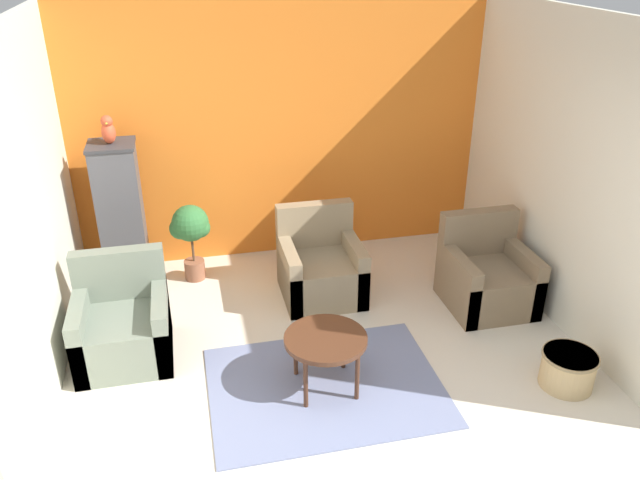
% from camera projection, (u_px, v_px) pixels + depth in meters
% --- Properties ---
extents(wall_back_accent, '(4.44, 0.06, 2.72)m').
position_uv_depth(wall_back_accent, '(282.00, 132.00, 6.55)').
color(wall_back_accent, orange).
rests_on(wall_back_accent, ground_plane).
extents(wall_left, '(0.06, 3.50, 2.72)m').
position_uv_depth(wall_left, '(28.00, 220.00, 4.55)').
color(wall_left, beige).
rests_on(wall_left, ground_plane).
extents(wall_right, '(0.06, 3.50, 2.72)m').
position_uv_depth(wall_right, '(564.00, 173.00, 5.43)').
color(wall_right, beige).
rests_on(wall_right, ground_plane).
extents(area_rug, '(1.83, 1.38, 0.01)m').
position_uv_depth(area_rug, '(325.00, 386.00, 4.95)').
color(area_rug, slate).
rests_on(area_rug, ground_plane).
extents(coffee_table, '(0.64, 0.64, 0.48)m').
position_uv_depth(coffee_table, '(326.00, 342.00, 4.77)').
color(coffee_table, '#472819').
rests_on(coffee_table, ground_plane).
extents(armchair_left, '(0.76, 0.77, 0.86)m').
position_uv_depth(armchair_left, '(123.00, 327.00, 5.21)').
color(armchair_left, slate).
rests_on(armchair_left, ground_plane).
extents(armchair_right, '(0.76, 0.77, 0.86)m').
position_uv_depth(armchair_right, '(487.00, 278.00, 5.95)').
color(armchair_right, '#7A664C').
rests_on(armchair_right, ground_plane).
extents(armchair_middle, '(0.76, 0.77, 0.86)m').
position_uv_depth(armchair_middle, '(321.00, 269.00, 6.12)').
color(armchair_middle, '#8E7A5B').
rests_on(armchair_middle, ground_plane).
extents(birdcage, '(0.58, 0.58, 1.49)m').
position_uv_depth(birdcage, '(122.00, 219.00, 6.12)').
color(birdcage, '#353539').
rests_on(birdcage, ground_plane).
extents(parrot, '(0.13, 0.23, 0.27)m').
position_uv_depth(parrot, '(108.00, 130.00, 5.72)').
color(parrot, '#D14C2D').
rests_on(parrot, birdcage).
extents(potted_plant, '(0.41, 0.37, 0.82)m').
position_uv_depth(potted_plant, '(190.00, 230.00, 6.27)').
color(potted_plant, brown).
rests_on(potted_plant, ground_plane).
extents(wicker_basket, '(0.43, 0.43, 0.29)m').
position_uv_depth(wicker_basket, '(568.00, 368.00, 4.91)').
color(wicker_basket, tan).
rests_on(wicker_basket, ground_plane).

